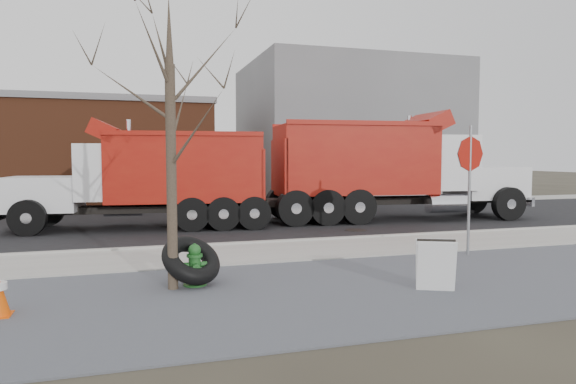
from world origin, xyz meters
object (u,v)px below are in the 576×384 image
object	(u,v)px
fire_hydrant	(195,267)
dump_truck_red_a	(388,166)
stop_sign	(470,169)
sandwich_board	(436,265)
truck_tire	(191,260)
dump_truck_red_b	(153,175)

from	to	relation	value
fire_hydrant	dump_truck_red_a	bearing A→B (deg)	42.61
stop_sign	dump_truck_red_a	bearing A→B (deg)	87.90
sandwich_board	stop_sign	bearing A→B (deg)	70.03
truck_tire	dump_truck_red_b	xyz separation A→B (m)	(-0.36, 8.04, 1.29)
dump_truck_red_a	sandwich_board	bearing A→B (deg)	-107.96
truck_tire	stop_sign	distance (m)	6.96
dump_truck_red_b	dump_truck_red_a	bearing A→B (deg)	-174.91
truck_tire	dump_truck_red_a	distance (m)	11.50
fire_hydrant	truck_tire	world-z (taller)	truck_tire
stop_sign	sandwich_board	size ratio (longest dim) A/B	3.40
fire_hydrant	dump_truck_red_b	bearing A→B (deg)	91.18
dump_truck_red_a	dump_truck_red_b	bearing A→B (deg)	-175.60
stop_sign	dump_truck_red_b	bearing A→B (deg)	145.13
fire_hydrant	dump_truck_red_a	distance (m)	11.52
dump_truck_red_a	fire_hydrant	bearing A→B (deg)	-130.32
truck_tire	dump_truck_red_a	size ratio (longest dim) A/B	0.15
fire_hydrant	sandwich_board	distance (m)	4.34
fire_hydrant	truck_tire	distance (m)	0.15
fire_hydrant	sandwich_board	size ratio (longest dim) A/B	0.87
dump_truck_red_a	dump_truck_red_b	distance (m)	8.57
truck_tire	stop_sign	bearing A→B (deg)	8.26
truck_tire	sandwich_board	distance (m)	4.42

